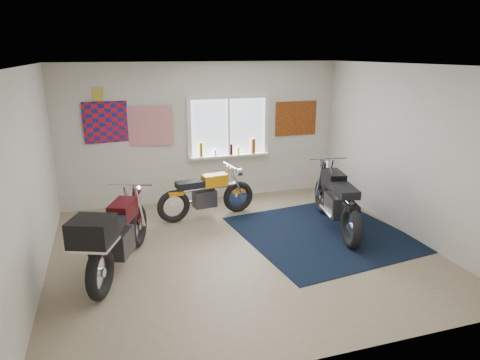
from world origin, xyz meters
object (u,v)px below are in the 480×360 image
object	(u,v)px
navy_rug	(322,233)
yellow_triumph	(206,195)
black_chrome_bike	(336,201)
maroon_tourer	(115,236)

from	to	relation	value
navy_rug	yellow_triumph	size ratio (longest dim) A/B	1.42
yellow_triumph	black_chrome_bike	size ratio (longest dim) A/B	0.85
yellow_triumph	maroon_tourer	xyz separation A→B (m)	(-1.62, -1.70, 0.15)
yellow_triumph	navy_rug	bearing A→B (deg)	-46.27
black_chrome_bike	navy_rug	bearing A→B (deg)	126.83
navy_rug	maroon_tourer	world-z (taller)	maroon_tourer
navy_rug	black_chrome_bike	size ratio (longest dim) A/B	1.21
black_chrome_bike	maroon_tourer	distance (m)	3.60
yellow_triumph	maroon_tourer	size ratio (longest dim) A/B	0.89
black_chrome_bike	yellow_triumph	bearing A→B (deg)	70.24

